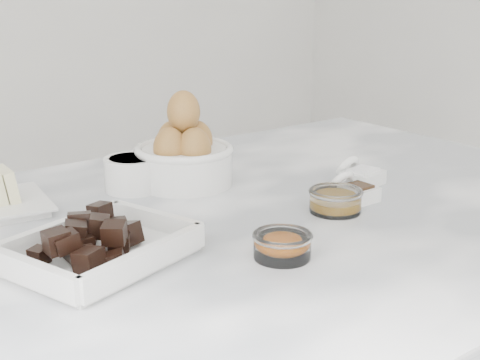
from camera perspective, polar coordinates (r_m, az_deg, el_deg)
name	(u,v)px	position (r m, az deg, el deg)	size (l,w,h in m)	color
marble_slab	(241,229)	(0.93, 0.13, -4.19)	(1.20, 0.80, 0.04)	white
chocolate_dish	(101,244)	(0.78, -11.80, -5.34)	(0.24, 0.21, 0.05)	white
sugar_ramekin	(133,172)	(1.04, -9.15, 0.65)	(0.09, 0.09, 0.05)	white
egg_bowl	(184,154)	(1.05, -4.79, 2.18)	(0.16, 0.16, 0.15)	white
honey_bowl	(335,200)	(0.94, 8.15, -1.71)	(0.08, 0.08, 0.03)	white
zest_bowl	(282,244)	(0.78, 3.63, -5.49)	(0.07, 0.07, 0.03)	white
vanilla_spoon	(352,191)	(0.99, 9.56, -0.91)	(0.06, 0.07, 0.04)	white
salt_spoon	(359,174)	(1.08, 10.11, 0.48)	(0.07, 0.08, 0.05)	white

